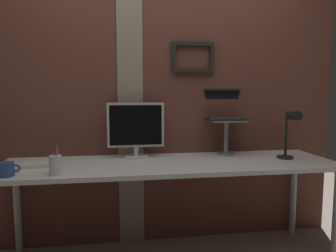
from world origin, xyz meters
TOP-DOWN VIEW (x-y plane):
  - brick_wall_back at (-0.00, 0.50)m, footprint 3.05×0.15m
  - desk at (0.06, 0.12)m, footprint 2.39×0.64m
  - monitor at (-0.17, 0.32)m, footprint 0.43×0.18m
  - laptop_stand at (0.55, 0.32)m, footprint 0.28×0.22m
  - laptop at (0.55, 0.39)m, footprint 0.31×0.27m
  - desk_lamp at (0.95, 0.06)m, footprint 0.12×0.20m
  - pen_cup at (-0.67, -0.11)m, footprint 0.07×0.07m
  - coffee_mug at (-0.95, -0.11)m, footprint 0.13×0.09m
  - paper_clutter_stack at (-0.85, 0.12)m, footprint 0.22×0.17m

SIDE VIEW (x-z plane):
  - desk at x=0.06m, z-range 0.30..1.04m
  - paper_clutter_stack at x=-0.85m, z-range 0.73..0.76m
  - coffee_mug at x=-0.95m, z-range 0.73..0.82m
  - pen_cup at x=-0.67m, z-range 0.70..0.88m
  - laptop_stand at x=0.55m, z-range 0.78..1.06m
  - desk_lamp at x=0.95m, z-range 0.78..1.15m
  - monitor at x=-0.17m, z-range 0.76..1.18m
  - laptop at x=0.55m, z-range 0.96..1.21m
  - brick_wall_back at x=0.00m, z-range 0.00..2.42m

